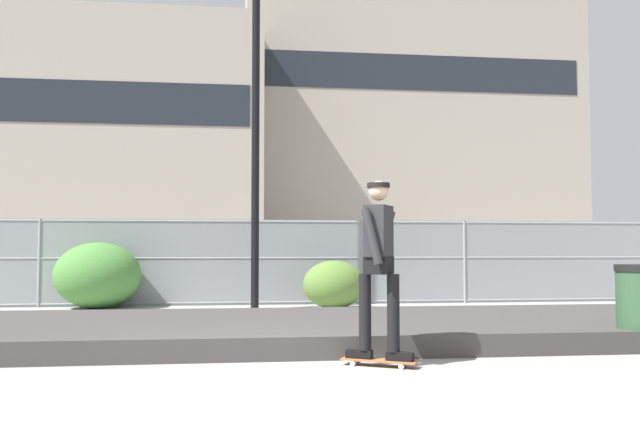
{
  "coord_description": "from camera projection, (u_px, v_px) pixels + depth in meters",
  "views": [
    {
      "loc": [
        -0.54,
        -6.15,
        1.23
      ],
      "look_at": [
        0.8,
        4.47,
        1.78
      ],
      "focal_mm": 37.88,
      "sensor_mm": 36.0,
      "label": 1
    }
  ],
  "objects": [
    {
      "name": "ground_plane",
      "position": [
        294.0,
        384.0,
        6.1
      ],
      "size": [
        120.0,
        120.0,
        0.0
      ],
      "primitive_type": "plane",
      "color": "gray"
    },
    {
      "name": "gravel_berm",
      "position": [
        275.0,
        329.0,
        9.13
      ],
      "size": [
        15.44,
        3.69,
        0.26
      ],
      "primitive_type": "cube",
      "color": "#3D3A38",
      "rests_on": "ground_plane"
    },
    {
      "name": "skateboard",
      "position": [
        379.0,
        361.0,
        7.02
      ],
      "size": [
        0.8,
        0.56,
        0.07
      ],
      "color": "#9E5B33",
      "rests_on": "ground_plane"
    },
    {
      "name": "skater",
      "position": [
        379.0,
        256.0,
        7.08
      ],
      "size": [
        0.68,
        0.62,
        1.87
      ],
      "color": "black",
      "rests_on": "skateboard"
    },
    {
      "name": "chain_fence",
      "position": [
        260.0,
        262.0,
        14.64
      ],
      "size": [
        27.66,
        0.06,
        1.85
      ],
      "color": "gray",
      "rests_on": "ground_plane"
    },
    {
      "name": "street_lamp",
      "position": [
        256.0,
        102.0,
        13.74
      ],
      "size": [
        0.44,
        0.44,
        6.77
      ],
      "color": "black",
      "rests_on": "ground_plane"
    },
    {
      "name": "parked_car_near",
      "position": [
        92.0,
        263.0,
        17.38
      ],
      "size": [
        4.41,
        1.98,
        1.66
      ],
      "color": "#474C54",
      "rests_on": "ground_plane"
    },
    {
      "name": "parked_car_mid",
      "position": [
        296.0,
        263.0,
        18.29
      ],
      "size": [
        4.54,
        2.24,
        1.66
      ],
      "color": "silver",
      "rests_on": "ground_plane"
    },
    {
      "name": "library_building",
      "position": [
        100.0,
        150.0,
        45.2
      ],
      "size": [
        21.41,
        13.05,
        15.61
      ],
      "color": "#9E9384",
      "rests_on": "ground_plane"
    },
    {
      "name": "office_block",
      "position": [
        402.0,
        126.0,
        53.1
      ],
      "size": [
        24.51,
        12.74,
        21.65
      ],
      "color": "#9E9384",
      "rests_on": "ground_plane"
    },
    {
      "name": "shrub_left",
      "position": [
        98.0,
        275.0,
        13.76
      ],
      "size": [
        1.75,
        1.43,
        1.35
      ],
      "color": "#477F38",
      "rests_on": "ground_plane"
    },
    {
      "name": "shrub_center",
      "position": [
        334.0,
        285.0,
        13.72
      ],
      "size": [
        1.27,
        1.04,
        0.98
      ],
      "color": "#567A33",
      "rests_on": "ground_plane"
    }
  ]
}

